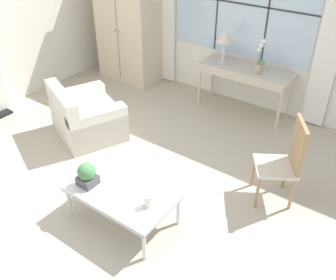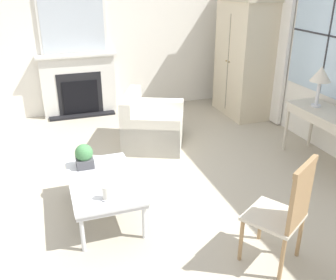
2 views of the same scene
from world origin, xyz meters
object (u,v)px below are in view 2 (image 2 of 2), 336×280
armchair_upholstered (152,127)px  coffee_table (103,183)px  fireplace (78,78)px  potted_plant_small (84,156)px  side_chair_wooden (287,209)px  armoire (244,58)px  table_lamp (321,76)px  pillar_candle (107,193)px

armchair_upholstered → coffee_table: armchair_upholstered is taller
fireplace → potted_plant_small: 2.95m
side_chair_wooden → armoire: bearing=156.3°
table_lamp → armchair_upholstered: bearing=-119.9°
potted_plant_small → coffee_table: bearing=20.6°
armoire → coffee_table: 3.84m
fireplace → armchair_upholstered: bearing=26.8°
table_lamp → side_chair_wooden: 2.43m
fireplace → armoire: size_ratio=1.02×
side_chair_wooden → coffee_table: 1.84m
armoire → side_chair_wooden: (3.64, -1.60, -0.45)m
side_chair_wooden → potted_plant_small: 2.17m
coffee_table → potted_plant_small: potted_plant_small is taller
pillar_candle → fireplace: bearing=177.5°
armchair_upholstered → pillar_candle: armchair_upholstered is taller
table_lamp → side_chair_wooden: size_ratio=0.53×
fireplace → side_chair_wooden: fireplace is taller
armchair_upholstered → side_chair_wooden: bearing=6.8°
armoire → potted_plant_small: armoire is taller
potted_plant_small → fireplace: bearing=174.7°
table_lamp → coffee_table: table_lamp is taller
armchair_upholstered → side_chair_wooden: size_ratio=1.22×
armoire → side_chair_wooden: armoire is taller
pillar_candle → armchair_upholstered: bearing=152.6°
armchair_upholstered → pillar_candle: 2.22m
table_lamp → armchair_upholstered: table_lamp is taller
potted_plant_small → table_lamp: bearing=92.0°
coffee_table → pillar_candle: 0.39m
fireplace → table_lamp: size_ratio=3.83×
armoire → potted_plant_small: 3.72m
fireplace → pillar_candle: (3.66, -0.16, -0.19)m
coffee_table → pillar_candle: (0.37, -0.02, 0.10)m
armchair_upholstered → pillar_candle: (1.96, -1.02, 0.21)m
pillar_candle → armoire: bearing=133.1°
side_chair_wooden → pillar_candle: side_chair_wooden is taller
armoire → pillar_candle: size_ratio=13.63×
fireplace → coffee_table: bearing=-2.4°
table_lamp → side_chair_wooden: (1.71, -1.62, -0.59)m
fireplace → pillar_candle: fireplace is taller
fireplace → table_lamp: 4.02m
fireplace → coffee_table: fireplace is taller
potted_plant_small → pillar_candle: potted_plant_small is taller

